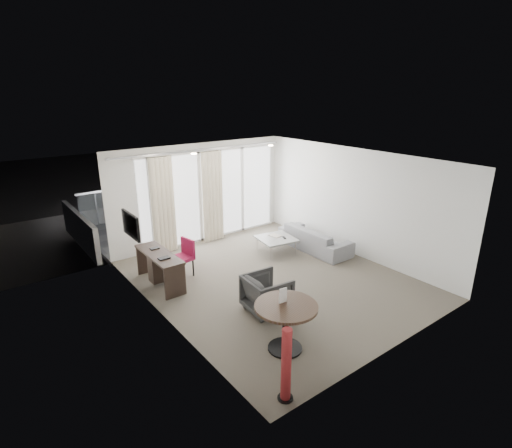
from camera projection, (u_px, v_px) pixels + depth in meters
floor at (273, 279)px, 8.60m from camera, size 5.00×6.00×0.00m
ceiling at (275, 159)px, 7.76m from camera, size 5.00×6.00×0.00m
wall_left at (160, 251)px, 6.75m from camera, size 0.00×6.00×2.60m
wall_right at (354, 202)px, 9.60m from camera, size 0.00×6.00×2.60m
wall_front at (402, 274)px, 5.91m from camera, size 5.00×0.00×2.60m
window_panel at (211, 195)px, 10.63m from camera, size 4.00×0.02×2.38m
window_frame at (211, 195)px, 10.62m from camera, size 4.10×0.06×2.44m
curtain_left at (163, 206)px, 9.68m from camera, size 0.60×0.20×2.38m
curtain_right at (213, 197)px, 10.48m from camera, size 0.60×0.20×2.38m
curtain_track at (202, 150)px, 9.93m from camera, size 4.80×0.04×0.04m
downlight_a at (194, 154)px, 8.45m from camera, size 0.12×0.12×0.02m
downlight_b at (271, 145)px, 9.65m from camera, size 0.12×0.12×0.02m
desk at (160, 269)px, 8.29m from camera, size 0.46×1.48×0.69m
tv at (131, 225)px, 7.86m from camera, size 0.05×0.80×0.50m
desk_chair at (182, 259)px, 8.62m from camera, size 0.52×0.50×0.83m
round_table at (285, 327)px, 6.19m from camera, size 1.28×1.28×0.78m
menu_card at (283, 306)px, 6.17m from camera, size 0.13×0.04×0.24m
red_lamp at (286, 365)px, 5.13m from camera, size 0.27×0.27×1.07m
tub_armchair at (267, 293)px, 7.30m from camera, size 0.82×0.80×0.70m
coffee_table at (276, 245)px, 9.96m from camera, size 0.98×0.98×0.38m
remote at (284, 239)px, 9.90m from camera, size 0.10×0.15×0.02m
magazine at (275, 237)px, 10.04m from camera, size 0.25×0.30×0.02m
sofa at (315, 238)px, 10.13m from camera, size 0.78×1.99×0.58m
terrace_slab at (187, 225)px, 12.19m from camera, size 5.60×3.00×0.12m
rattan_chair_a at (215, 206)px, 12.31m from camera, size 0.72×0.72×0.89m
rattan_chair_b at (229, 202)px, 12.85m from camera, size 0.69×0.69×0.85m
rattan_table at (233, 208)px, 12.84m from camera, size 0.59×0.59×0.48m
balustrade at (165, 197)px, 13.10m from camera, size 5.50×0.06×1.05m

